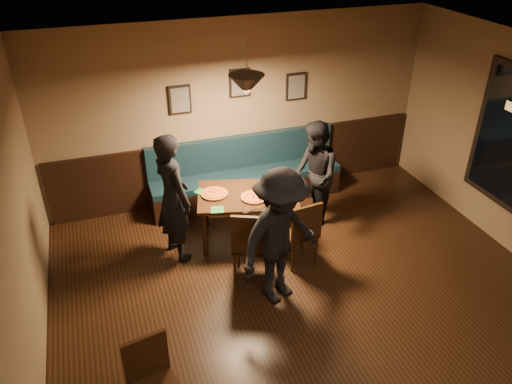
% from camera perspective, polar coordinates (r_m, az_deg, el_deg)
% --- Properties ---
extents(floor, '(7.00, 7.00, 0.00)m').
position_cam_1_polar(floor, '(5.77, 9.27, -16.67)').
color(floor, black).
rests_on(floor, ground).
extents(ceiling, '(7.00, 7.00, 0.00)m').
position_cam_1_polar(ceiling, '(4.20, 12.43, 10.46)').
color(ceiling, silver).
rests_on(ceiling, ground).
extents(wall_back, '(6.00, 0.00, 6.00)m').
position_cam_1_polar(wall_back, '(7.70, -1.87, 9.16)').
color(wall_back, '#8C704F').
rests_on(wall_back, ground).
extents(wall_left, '(0.00, 7.00, 7.00)m').
position_cam_1_polar(wall_left, '(4.46, -26.52, -12.14)').
color(wall_left, '#8C704F').
rests_on(wall_left, ground).
extents(wainscot, '(5.88, 0.06, 1.00)m').
position_cam_1_polar(wainscot, '(8.05, -1.70, 3.10)').
color(wainscot, black).
rests_on(wainscot, ground).
extents(booth_bench, '(3.00, 0.60, 1.00)m').
position_cam_1_polar(booth_bench, '(7.82, -1.10, 2.25)').
color(booth_bench, '#0F232D').
rests_on(booth_bench, ground).
extents(picture_left, '(0.32, 0.04, 0.42)m').
position_cam_1_polar(picture_left, '(7.37, -8.64, 10.34)').
color(picture_left, black).
rests_on(picture_left, wall_back).
extents(picture_center, '(0.32, 0.04, 0.42)m').
position_cam_1_polar(picture_center, '(7.52, -1.86, 12.28)').
color(picture_center, black).
rests_on(picture_center, wall_back).
extents(picture_right, '(0.32, 0.04, 0.42)m').
position_cam_1_polar(picture_right, '(7.87, 4.56, 11.87)').
color(picture_right, black).
rests_on(picture_right, wall_back).
extents(pendant_lamp, '(0.44, 0.44, 0.25)m').
position_cam_1_polar(pendant_lamp, '(6.16, -1.08, 12.08)').
color(pendant_lamp, black).
rests_on(pendant_lamp, ceiling).
extents(dining_table, '(1.52, 1.18, 0.72)m').
position_cam_1_polar(dining_table, '(6.99, -0.93, -2.81)').
color(dining_table, black).
rests_on(dining_table, floor).
extents(chair_near_left, '(0.60, 0.60, 1.03)m').
position_cam_1_polar(chair_near_left, '(6.22, -0.46, -5.77)').
color(chair_near_left, black).
rests_on(chair_near_left, floor).
extents(chair_near_right, '(0.47, 0.47, 0.95)m').
position_cam_1_polar(chair_near_right, '(6.53, 4.85, -4.37)').
color(chair_near_right, black).
rests_on(chair_near_right, floor).
extents(diner_left, '(0.61, 0.75, 1.77)m').
position_cam_1_polar(diner_left, '(6.49, -9.42, -0.64)').
color(diner_left, black).
rests_on(diner_left, floor).
extents(diner_right, '(0.70, 0.84, 1.58)m').
position_cam_1_polar(diner_right, '(7.17, 6.65, 1.91)').
color(diner_right, black).
rests_on(diner_right, floor).
extents(diner_front, '(1.27, 1.02, 1.72)m').
position_cam_1_polar(diner_front, '(5.72, 2.76, -5.18)').
color(diner_front, black).
rests_on(diner_front, floor).
extents(pizza_a, '(0.46, 0.46, 0.04)m').
position_cam_1_polar(pizza_a, '(6.80, -4.76, -0.18)').
color(pizza_a, orange).
rests_on(pizza_a, dining_table).
extents(pizza_b, '(0.36, 0.36, 0.04)m').
position_cam_1_polar(pizza_b, '(6.70, -0.21, -0.59)').
color(pizza_b, '#C36024').
rests_on(pizza_b, dining_table).
extents(pizza_c, '(0.46, 0.46, 0.04)m').
position_cam_1_polar(pizza_c, '(7.04, 2.33, 1.07)').
color(pizza_c, '#BE8423').
rests_on(pizza_c, dining_table).
extents(soda_glass, '(0.08, 0.08, 0.13)m').
position_cam_1_polar(soda_glass, '(6.69, 4.86, -0.30)').
color(soda_glass, black).
rests_on(soda_glass, dining_table).
extents(tabasco_bottle, '(0.04, 0.04, 0.12)m').
position_cam_1_polar(tabasco_bottle, '(6.89, 2.92, 0.72)').
color(tabasco_bottle, maroon).
rests_on(tabasco_bottle, dining_table).
extents(napkin_a, '(0.20, 0.20, 0.01)m').
position_cam_1_polar(napkin_a, '(6.90, -6.32, 0.06)').
color(napkin_a, '#1E7227').
rests_on(napkin_a, dining_table).
extents(napkin_b, '(0.20, 0.20, 0.01)m').
position_cam_1_polar(napkin_b, '(6.48, -4.42, -2.01)').
color(napkin_b, '#217E2D').
rests_on(napkin_b, dining_table).
extents(cutlery_set, '(0.20, 0.07, 0.00)m').
position_cam_1_polar(cutlery_set, '(6.46, -0.03, -2.05)').
color(cutlery_set, silver).
rests_on(cutlery_set, dining_table).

